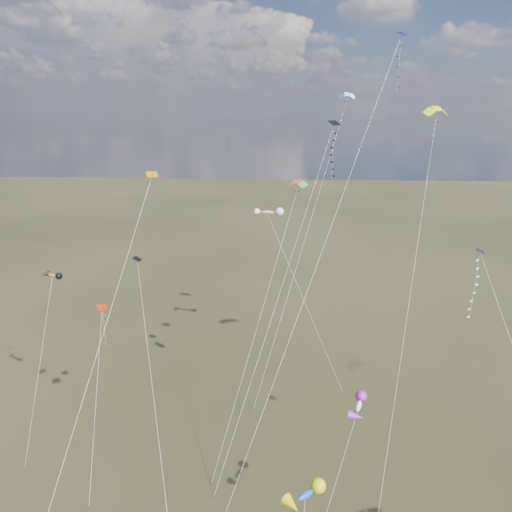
{
  "coord_description": "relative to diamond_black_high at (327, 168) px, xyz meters",
  "views": [
    {
      "loc": [
        2.87,
        -24.58,
        32.76
      ],
      "look_at": [
        0.0,
        18.0,
        19.0
      ],
      "focal_mm": 32.0,
      "sensor_mm": 36.0,
      "label": 1
    }
  ],
  "objects": [
    {
      "name": "diamond_black_high",
      "position": [
        0.0,
        0.0,
        0.0
      ],
      "size": [
        11.36,
        17.89,
        31.68
      ],
      "color": "black",
      "rests_on": "ground"
    },
    {
      "name": "diamond_navy_tall",
      "position": [
        3.56,
        -8.33,
        6.19
      ],
      "size": [
        15.85,
        20.88,
        38.77
      ],
      "color": "#0D0F4E",
      "rests_on": "ground"
    },
    {
      "name": "diamond_black_mid",
      "position": [
        -16.28,
        -11.94,
        -13.93
      ],
      "size": [
        6.37,
        15.16,
        19.37
      ],
      "color": "black",
      "rests_on": "ground"
    },
    {
      "name": "diamond_red_low",
      "position": [
        -22.46,
        -6.85,
        -16.07
      ],
      "size": [
        2.68,
        12.25,
        13.8
      ],
      "color": "#9F1E06",
      "rests_on": "ground"
    },
    {
      "name": "diamond_navy_right",
      "position": [
        11.46,
        -13.3,
        -8.77
      ],
      "size": [
        5.48,
        19.05,
        22.32
      ],
      "color": "#080952",
      "rests_on": "ground"
    },
    {
      "name": "diamond_orange_center",
      "position": [
        -16.39,
        -19.23,
        -8.11
      ],
      "size": [
        5.38,
        24.79,
        27.97
      ],
      "color": "#C16500",
      "rests_on": "ground"
    },
    {
      "name": "parafoil_yellow",
      "position": [
        11.07,
        2.31,
        5.61
      ],
      "size": [
        10.79,
        28.14,
        33.53
      ],
      "color": "#C7CD09",
      "rests_on": "ground"
    },
    {
      "name": "parafoil_blue_white",
      "position": [
        2.99,
        12.01,
        7.09
      ],
      "size": [
        11.47,
        16.54,
        35.03
      ],
      "color": "#1D4FB2",
      "rests_on": "ground"
    },
    {
      "name": "parafoil_tricolor",
      "position": [
        -3.09,
        -2.5,
        -1.29
      ],
      "size": [
        8.58,
        13.28,
        26.48
      ],
      "color": "yellow",
      "rests_on": "ground"
    },
    {
      "name": "novelty_orange_black",
      "position": [
        -29.7,
        -2.18,
        -11.82
      ],
      "size": [
        2.65,
        13.0,
        15.78
      ],
      "color": "orange",
      "rests_on": "ground"
    },
    {
      "name": "novelty_white_purple",
      "position": [
        1.37,
        -19.58,
        -14.51
      ],
      "size": [
        5.38,
        8.11,
        13.05
      ],
      "color": "white",
      "rests_on": "ground"
    },
    {
      "name": "novelty_redwhite_stripe",
      "position": [
        -6.54,
        12.97,
        -7.67
      ],
      "size": [
        11.69,
        13.09,
        20.08
      ],
      "color": "red",
      "rests_on": "ground"
    },
    {
      "name": "novelty_blue_yellow",
      "position": [
        -2.67,
        -27.34,
        -14.96
      ],
      "size": [
        2.33,
        9.16,
        12.65
      ],
      "color": "blue",
      "rests_on": "ground"
    }
  ]
}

